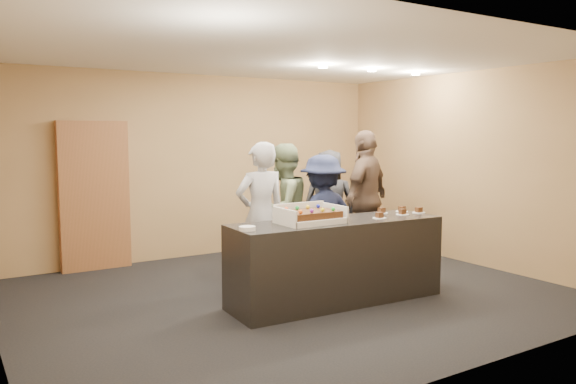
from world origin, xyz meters
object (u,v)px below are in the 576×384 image
object	(u,v)px
storage_cabinet	(94,196)
plate_stack	(247,228)
person_navy_man	(323,217)
person_sage_man	(283,210)
person_dark_suit	(329,204)
person_brown_extra	(366,198)
person_server_grey	(261,215)
cake_box	(309,219)
serving_counter	(336,261)
sheet_cake	(310,214)

from	to	relation	value
storage_cabinet	plate_stack	xyz separation A→B (m)	(0.75, -2.97, -0.08)
storage_cabinet	person_navy_man	size ratio (longest dim) A/B	1.27
storage_cabinet	plate_stack	bearing A→B (deg)	-75.84
person_sage_man	person_dark_suit	size ratio (longest dim) A/B	1.07
storage_cabinet	person_brown_extra	world-z (taller)	storage_cabinet
plate_stack	person_dark_suit	world-z (taller)	person_dark_suit
person_server_grey	person_dark_suit	size ratio (longest dim) A/B	1.09
cake_box	person_server_grey	bearing A→B (deg)	94.50
person_server_grey	person_navy_man	world-z (taller)	person_server_grey
storage_cabinet	cake_box	distance (m)	3.27
person_dark_suit	plate_stack	bearing A→B (deg)	71.09
serving_counter	person_brown_extra	size ratio (longest dim) A/B	1.27
cake_box	person_sage_man	world-z (taller)	person_sage_man
cake_box	plate_stack	world-z (taller)	cake_box
serving_counter	person_navy_man	xyz separation A→B (m)	(0.44, 0.88, 0.34)
person_server_grey	storage_cabinet	bearing A→B (deg)	-50.83
cake_box	serving_counter	bearing A→B (deg)	-4.05
sheet_cake	person_dark_suit	size ratio (longest dim) A/B	0.35
storage_cabinet	person_dark_suit	bearing A→B (deg)	-20.57
sheet_cake	person_sage_man	distance (m)	1.38
storage_cabinet	cake_box	xyz separation A→B (m)	(1.52, -2.90, -0.06)
storage_cabinet	person_navy_man	xyz separation A→B (m)	(2.31, -2.05, -0.21)
person_navy_man	person_dark_suit	xyz separation A→B (m)	(0.76, 0.90, 0.02)
person_navy_man	person_brown_extra	bearing A→B (deg)	-159.66
serving_counter	cake_box	size ratio (longest dim) A/B	3.63
storage_cabinet	person_dark_suit	xyz separation A→B (m)	(3.07, -1.15, -0.20)
serving_counter	cake_box	xyz separation A→B (m)	(-0.34, 0.02, 0.50)
cake_box	person_brown_extra	size ratio (longest dim) A/B	0.35
plate_stack	person_sage_man	world-z (taller)	person_sage_man
serving_counter	sheet_cake	xyz separation A→B (m)	(-0.35, 0.00, 0.55)
person_dark_suit	cake_box	bearing A→B (deg)	81.55
sheet_cake	person_server_grey	size ratio (longest dim) A/B	0.32
plate_stack	person_navy_man	distance (m)	1.82
storage_cabinet	person_sage_man	xyz separation A→B (m)	(1.98, -1.63, -0.15)
person_brown_extra	plate_stack	bearing A→B (deg)	1.03
person_navy_man	person_sage_man	bearing A→B (deg)	-49.22
plate_stack	person_sage_man	xyz separation A→B (m)	(1.23, 1.34, -0.07)
serving_counter	person_sage_man	size ratio (longest dim) A/B	1.41
plate_stack	person_server_grey	size ratio (longest dim) A/B	0.09
cake_box	plate_stack	distance (m)	0.78
person_server_grey	sheet_cake	bearing A→B (deg)	97.37
sheet_cake	person_sage_man	size ratio (longest dim) A/B	0.33
plate_stack	person_server_grey	xyz separation A→B (m)	(0.70, 0.98, -0.05)
storage_cabinet	person_sage_man	distance (m)	2.56
person_brown_extra	person_server_grey	bearing A→B (deg)	-17.24
person_brown_extra	serving_counter	bearing A→B (deg)	15.27
sheet_cake	person_brown_extra	size ratio (longest dim) A/B	0.30
sheet_cake	serving_counter	bearing A→B (deg)	-0.00
person_navy_man	person_brown_extra	size ratio (longest dim) A/B	0.84
person_dark_suit	person_brown_extra	bearing A→B (deg)	142.08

